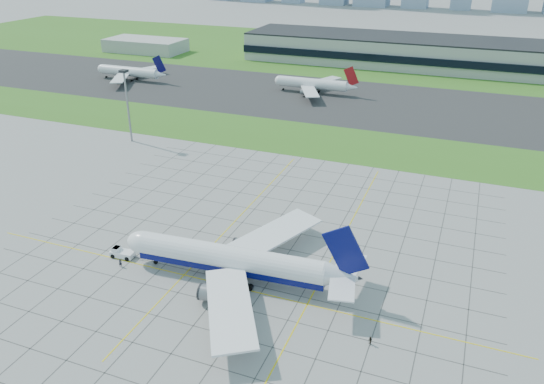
# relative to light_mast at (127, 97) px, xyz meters

# --- Properties ---
(ground) EXTENTS (1400.00, 1400.00, 0.00)m
(ground) POSITION_rel_light_mast_xyz_m (70.00, -65.00, -16.18)
(ground) COLOR #9B9B96
(ground) RESTS_ON ground
(grass_median) EXTENTS (700.00, 35.00, 0.04)m
(grass_median) POSITION_rel_light_mast_xyz_m (70.00, 25.00, -16.16)
(grass_median) COLOR #396F1F
(grass_median) RESTS_ON ground
(asphalt_taxiway) EXTENTS (700.00, 75.00, 0.04)m
(asphalt_taxiway) POSITION_rel_light_mast_xyz_m (70.00, 80.00, -16.15)
(asphalt_taxiway) COLOR #383838
(asphalt_taxiway) RESTS_ON ground
(grass_far) EXTENTS (700.00, 145.00, 0.04)m
(grass_far) POSITION_rel_light_mast_xyz_m (70.00, 190.00, -16.16)
(grass_far) COLOR #396F1F
(grass_far) RESTS_ON ground
(apron_markings) EXTENTS (120.00, 130.00, 0.03)m
(apron_markings) POSITION_rel_light_mast_xyz_m (70.43, -53.91, -16.17)
(apron_markings) COLOR #474744
(apron_markings) RESTS_ON ground
(terminal) EXTENTS (260.00, 43.00, 15.80)m
(terminal) POSITION_rel_light_mast_xyz_m (110.00, 164.87, -8.29)
(terminal) COLOR #B7B7B2
(terminal) RESTS_ON ground
(service_block) EXTENTS (50.00, 25.00, 8.00)m
(service_block) POSITION_rel_light_mast_xyz_m (-90.00, 145.00, -12.18)
(service_block) COLOR #B7B7B2
(service_block) RESTS_ON ground
(light_mast) EXTENTS (2.50, 2.50, 25.60)m
(light_mast) POSITION_rel_light_mast_xyz_m (0.00, 0.00, 0.00)
(light_mast) COLOR gray
(light_mast) RESTS_ON ground
(airliner) EXTENTS (53.63, 54.20, 16.87)m
(airliner) POSITION_rel_light_mast_xyz_m (70.42, -64.16, -11.57)
(airliner) COLOR white
(airliner) RESTS_ON ground
(pushback_tug) EXTENTS (8.15, 3.16, 2.25)m
(pushback_tug) POSITION_rel_light_mast_xyz_m (42.97, -65.68, -15.18)
(pushback_tug) COLOR white
(pushback_tug) RESTS_ON ground
(crew_near) EXTENTS (0.75, 0.83, 1.91)m
(crew_near) POSITION_rel_light_mast_xyz_m (45.26, -69.23, -15.23)
(crew_near) COLOR black
(crew_near) RESTS_ON ground
(crew_far) EXTENTS (1.04, 1.06, 1.72)m
(crew_far) POSITION_rel_light_mast_xyz_m (102.00, -73.96, -15.32)
(crew_far) COLOR black
(crew_far) RESTS_ON ground
(distant_jet_0) EXTENTS (38.70, 42.66, 14.08)m
(distant_jet_0) POSITION_rel_light_mast_xyz_m (-53.78, 76.44, -11.70)
(distant_jet_0) COLOR white
(distant_jet_0) RESTS_ON ground
(distant_jet_1) EXTENTS (38.34, 42.66, 14.08)m
(distant_jet_1) POSITION_rel_light_mast_xyz_m (41.18, 86.65, -11.70)
(distant_jet_1) COLOR white
(distant_jet_1) RESTS_ON ground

